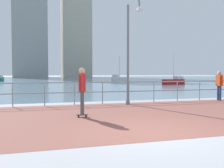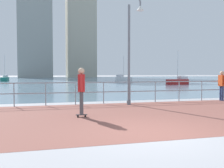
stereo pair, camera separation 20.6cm
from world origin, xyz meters
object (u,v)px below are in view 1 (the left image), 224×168
(lamppost, at_px, (131,43))
(skateboarder, at_px, (82,88))
(sailboat_navy, at_px, (119,79))
(sailboat_teal, at_px, (174,81))
(sailboat_white, at_px, (0,79))
(bystander, at_px, (219,83))

(lamppost, relative_size, skateboarder, 3.15)
(lamppost, bearing_deg, skateboarder, -135.36)
(sailboat_navy, bearing_deg, sailboat_teal, -80.21)
(skateboarder, bearing_deg, lamppost, 44.64)
(sailboat_navy, relative_size, sailboat_teal, 1.05)
(sailboat_navy, distance_m, sailboat_white, 22.23)
(sailboat_white, bearing_deg, skateboarder, -77.35)
(sailboat_teal, relative_size, sailboat_white, 0.93)
(skateboarder, xyz_separation_m, bystander, (8.17, 3.11, -0.06))
(sailboat_navy, bearing_deg, sailboat_white, 171.35)
(sailboat_teal, bearing_deg, sailboat_white, 141.86)
(lamppost, height_order, bystander, lamppost)
(lamppost, distance_m, skateboarder, 4.42)
(sailboat_navy, bearing_deg, skateboarder, -109.11)
(lamppost, distance_m, sailboat_teal, 22.51)
(sailboat_navy, bearing_deg, bystander, -97.87)
(bystander, distance_m, sailboat_white, 41.21)
(sailboat_teal, bearing_deg, sailboat_navy, 99.79)
(skateboarder, distance_m, sailboat_teal, 26.27)
(lamppost, relative_size, sailboat_white, 1.11)
(bystander, distance_m, sailboat_teal, 19.48)
(sailboat_white, bearing_deg, sailboat_navy, -8.65)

